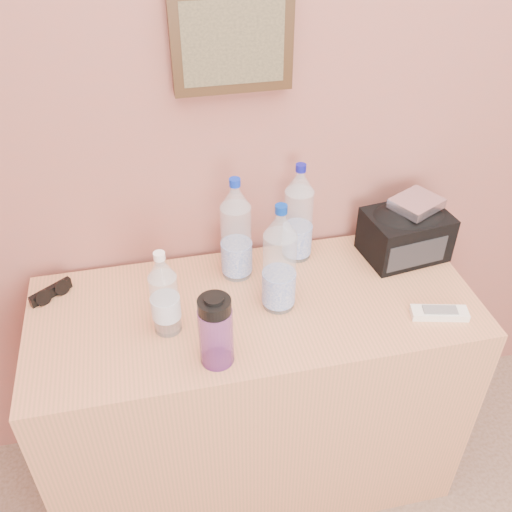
{
  "coord_description": "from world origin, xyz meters",
  "views": [
    {
      "loc": [
        -0.48,
        0.59,
        1.82
      ],
      "look_at": [
        -0.24,
        1.71,
        0.95
      ],
      "focal_mm": 40.0,
      "sensor_mm": 36.0,
      "label": 1
    }
  ],
  "objects_px": {
    "pet_large_c": "(298,217)",
    "ac_remote": "(439,313)",
    "pet_large_d": "(279,264)",
    "sunglasses": "(51,292)",
    "foil_packet": "(417,203)",
    "dresser": "(255,395)",
    "nalgene_bottle": "(216,330)",
    "pet_large_b": "(236,234)",
    "toiletry_bag": "(406,232)",
    "pet_small": "(165,297)"
  },
  "relations": [
    {
      "from": "sunglasses",
      "to": "pet_large_c",
      "type": "bearing_deg",
      "value": -32.11
    },
    {
      "from": "pet_small",
      "to": "sunglasses",
      "type": "distance_m",
      "value": 0.38
    },
    {
      "from": "pet_large_d",
      "to": "pet_small",
      "type": "bearing_deg",
      "value": -174.42
    },
    {
      "from": "pet_large_b",
      "to": "toiletry_bag",
      "type": "distance_m",
      "value": 0.51
    },
    {
      "from": "nalgene_bottle",
      "to": "foil_packet",
      "type": "height_order",
      "value": "nalgene_bottle"
    },
    {
      "from": "nalgene_bottle",
      "to": "foil_packet",
      "type": "bearing_deg",
      "value": 25.8
    },
    {
      "from": "pet_large_c",
      "to": "sunglasses",
      "type": "relative_size",
      "value": 2.49
    },
    {
      "from": "pet_large_d",
      "to": "pet_large_c",
      "type": "bearing_deg",
      "value": 62.04
    },
    {
      "from": "nalgene_bottle",
      "to": "ac_remote",
      "type": "relative_size",
      "value": 1.35
    },
    {
      "from": "pet_small",
      "to": "ac_remote",
      "type": "bearing_deg",
      "value": -8.67
    },
    {
      "from": "dresser",
      "to": "sunglasses",
      "type": "bearing_deg",
      "value": 163.97
    },
    {
      "from": "pet_large_c",
      "to": "foil_packet",
      "type": "bearing_deg",
      "value": -9.85
    },
    {
      "from": "dresser",
      "to": "ac_remote",
      "type": "distance_m",
      "value": 0.63
    },
    {
      "from": "pet_small",
      "to": "ac_remote",
      "type": "xyz_separation_m",
      "value": [
        0.71,
        -0.11,
        -0.1
      ]
    },
    {
      "from": "toiletry_bag",
      "to": "pet_small",
      "type": "bearing_deg",
      "value": -174.28
    },
    {
      "from": "pet_large_c",
      "to": "pet_small",
      "type": "xyz_separation_m",
      "value": [
        -0.41,
        -0.23,
        -0.03
      ]
    },
    {
      "from": "pet_small",
      "to": "nalgene_bottle",
      "type": "xyz_separation_m",
      "value": [
        0.11,
        -0.13,
        -0.01
      ]
    },
    {
      "from": "dresser",
      "to": "pet_large_c",
      "type": "xyz_separation_m",
      "value": [
        0.17,
        0.2,
        0.52
      ]
    },
    {
      "from": "pet_large_b",
      "to": "toiletry_bag",
      "type": "height_order",
      "value": "pet_large_b"
    },
    {
      "from": "ac_remote",
      "to": "dresser",
      "type": "bearing_deg",
      "value": 176.31
    },
    {
      "from": "sunglasses",
      "to": "toiletry_bag",
      "type": "bearing_deg",
      "value": -36.56
    },
    {
      "from": "pet_large_b",
      "to": "pet_large_d",
      "type": "height_order",
      "value": "pet_large_d"
    },
    {
      "from": "pet_large_b",
      "to": "foil_packet",
      "type": "xyz_separation_m",
      "value": [
        0.53,
        -0.01,
        0.04
      ]
    },
    {
      "from": "foil_packet",
      "to": "dresser",
      "type": "bearing_deg",
      "value": -164.98
    },
    {
      "from": "dresser",
      "to": "foil_packet",
      "type": "height_order",
      "value": "foil_packet"
    },
    {
      "from": "pet_large_b",
      "to": "pet_large_c",
      "type": "distance_m",
      "value": 0.2
    },
    {
      "from": "ac_remote",
      "to": "sunglasses",
      "type": "bearing_deg",
      "value": 177.05
    },
    {
      "from": "pet_large_d",
      "to": "foil_packet",
      "type": "relative_size",
      "value": 2.4
    },
    {
      "from": "pet_large_c",
      "to": "ac_remote",
      "type": "height_order",
      "value": "pet_large_c"
    },
    {
      "from": "pet_large_b",
      "to": "sunglasses",
      "type": "xyz_separation_m",
      "value": [
        -0.52,
        0.01,
        -0.12
      ]
    },
    {
      "from": "sunglasses",
      "to": "foil_packet",
      "type": "height_order",
      "value": "foil_packet"
    },
    {
      "from": "dresser",
      "to": "toiletry_bag",
      "type": "relative_size",
      "value": 5.16
    },
    {
      "from": "nalgene_bottle",
      "to": "ac_remote",
      "type": "height_order",
      "value": "nalgene_bottle"
    },
    {
      "from": "toiletry_bag",
      "to": "sunglasses",
      "type": "bearing_deg",
      "value": 171.11
    },
    {
      "from": "nalgene_bottle",
      "to": "sunglasses",
      "type": "xyz_separation_m",
      "value": [
        -0.41,
        0.33,
        -0.08
      ]
    },
    {
      "from": "ac_remote",
      "to": "pet_large_c",
      "type": "bearing_deg",
      "value": 144.88
    },
    {
      "from": "dresser",
      "to": "pet_large_b",
      "type": "relative_size",
      "value": 3.89
    },
    {
      "from": "pet_large_c",
      "to": "sunglasses",
      "type": "xyz_separation_m",
      "value": [
        -0.72,
        -0.04,
        -0.12
      ]
    },
    {
      "from": "toiletry_bag",
      "to": "ac_remote",
      "type": "bearing_deg",
      "value": -100.94
    },
    {
      "from": "pet_small",
      "to": "toiletry_bag",
      "type": "bearing_deg",
      "value": 13.22
    },
    {
      "from": "pet_small",
      "to": "toiletry_bag",
      "type": "height_order",
      "value": "pet_small"
    },
    {
      "from": "pet_large_b",
      "to": "sunglasses",
      "type": "distance_m",
      "value": 0.54
    },
    {
      "from": "foil_packet",
      "to": "pet_small",
      "type": "bearing_deg",
      "value": -166.76
    },
    {
      "from": "pet_large_c",
      "to": "sunglasses",
      "type": "height_order",
      "value": "pet_large_c"
    },
    {
      "from": "toiletry_bag",
      "to": "pet_large_d",
      "type": "bearing_deg",
      "value": -169.1
    },
    {
      "from": "pet_large_d",
      "to": "foil_packet",
      "type": "bearing_deg",
      "value": 18.2
    },
    {
      "from": "pet_large_d",
      "to": "ac_remote",
      "type": "relative_size",
      "value": 2.13
    },
    {
      "from": "pet_large_b",
      "to": "nalgene_bottle",
      "type": "xyz_separation_m",
      "value": [
        -0.11,
        -0.32,
        -0.04
      ]
    },
    {
      "from": "dresser",
      "to": "foil_packet",
      "type": "bearing_deg",
      "value": 15.02
    },
    {
      "from": "dresser",
      "to": "nalgene_bottle",
      "type": "distance_m",
      "value": 0.53
    }
  ]
}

